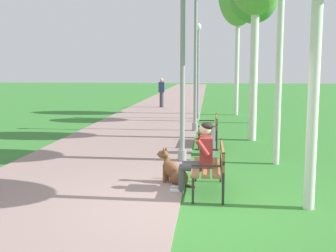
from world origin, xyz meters
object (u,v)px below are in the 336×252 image
(dog_brown, at_px, (174,171))
(lamp_post_far, at_px, (198,70))
(park_bench_mid, at_px, (210,128))
(person_seated_on_near_bench, at_px, (200,154))
(lamp_post_mid, at_px, (195,61))
(litter_bin, at_px, (208,141))
(pedestrian_distant, at_px, (162,93))
(park_bench_near, at_px, (212,164))
(lamp_post_near, at_px, (183,66))

(dog_brown, distance_m, lamp_post_far, 10.84)
(park_bench_mid, height_order, lamp_post_far, lamp_post_far)
(park_bench_mid, height_order, person_seated_on_near_bench, person_seated_on_near_bench)
(dog_brown, height_order, lamp_post_mid, lamp_post_mid)
(lamp_post_mid, relative_size, lamp_post_far, 1.16)
(litter_bin, height_order, pedestrian_distant, pedestrian_distant)
(park_bench_mid, distance_m, pedestrian_distant, 12.01)
(dog_brown, bearing_deg, park_bench_mid, 81.10)
(park_bench_near, bearing_deg, lamp_post_near, 105.67)
(lamp_post_near, distance_m, lamp_post_far, 8.71)
(lamp_post_near, distance_m, litter_bin, 2.18)
(person_seated_on_near_bench, xyz_separation_m, lamp_post_far, (-0.34, 11.12, 1.42))
(person_seated_on_near_bench, height_order, litter_bin, person_seated_on_near_bench)
(lamp_post_mid, bearing_deg, lamp_post_far, 90.16)
(dog_brown, bearing_deg, lamp_post_near, 89.19)
(lamp_post_far, bearing_deg, lamp_post_near, -90.76)
(park_bench_near, height_order, lamp_post_mid, lamp_post_mid)
(dog_brown, height_order, pedestrian_distant, pedestrian_distant)
(person_seated_on_near_bench, xyz_separation_m, lamp_post_near, (-0.46, 2.41, 1.54))
(lamp_post_far, height_order, litter_bin, lamp_post_far)
(dog_brown, height_order, litter_bin, dog_brown)
(dog_brown, relative_size, lamp_post_far, 0.19)
(park_bench_mid, bearing_deg, lamp_post_mid, 100.87)
(park_bench_near, xyz_separation_m, park_bench_mid, (-0.02, 4.67, 0.00))
(park_bench_near, bearing_deg, dog_brown, 150.11)
(park_bench_mid, height_order, lamp_post_near, lamp_post_near)
(litter_bin, relative_size, pedestrian_distant, 0.42)
(person_seated_on_near_bench, bearing_deg, park_bench_mid, 87.77)
(litter_bin, bearing_deg, dog_brown, -102.05)
(park_bench_near, distance_m, lamp_post_far, 11.20)
(dog_brown, bearing_deg, litter_bin, 77.95)
(lamp_post_far, relative_size, pedestrian_distant, 2.46)
(person_seated_on_near_bench, distance_m, lamp_post_far, 11.21)
(park_bench_near, distance_m, person_seated_on_near_bench, 0.27)
(dog_brown, bearing_deg, pedestrian_distant, 97.19)
(park_bench_mid, xyz_separation_m, litter_bin, (-0.05, -1.35, -0.16))
(park_bench_mid, xyz_separation_m, lamp_post_near, (-0.64, -2.30, 1.71))
(park_bench_mid, xyz_separation_m, lamp_post_far, (-0.52, 6.41, 1.59))
(dog_brown, relative_size, pedestrian_distant, 0.48)
(park_bench_near, relative_size, lamp_post_mid, 0.32)
(pedestrian_distant, bearing_deg, lamp_post_far, -67.81)
(lamp_post_near, relative_size, pedestrian_distant, 2.60)
(person_seated_on_near_bench, xyz_separation_m, pedestrian_distant, (-2.50, 16.41, 0.16))
(lamp_post_mid, bearing_deg, park_bench_mid, -79.13)
(lamp_post_near, relative_size, litter_bin, 6.13)
(park_bench_mid, xyz_separation_m, pedestrian_distant, (-2.68, 11.70, 0.33))
(dog_brown, bearing_deg, park_bench_near, -29.89)
(lamp_post_far, bearing_deg, pedestrian_distant, 112.19)
(lamp_post_mid, bearing_deg, person_seated_on_near_bench, -87.43)
(lamp_post_near, bearing_deg, dog_brown, -90.81)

